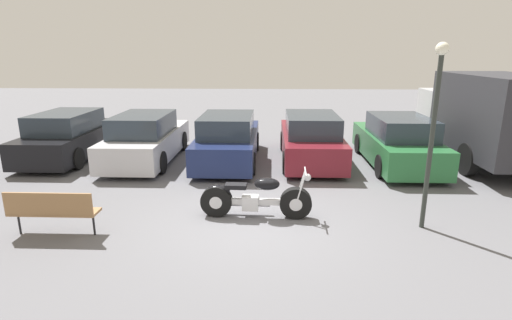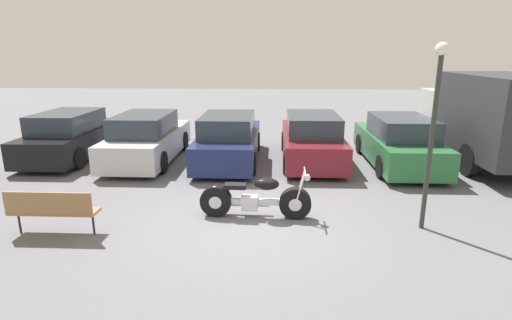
{
  "view_description": "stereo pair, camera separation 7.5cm",
  "coord_description": "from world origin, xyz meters",
  "px_view_note": "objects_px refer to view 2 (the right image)",
  "views": [
    {
      "loc": [
        0.37,
        -7.49,
        3.33
      ],
      "look_at": [
        0.02,
        1.65,
        0.85
      ],
      "focal_mm": 28.0,
      "sensor_mm": 36.0,
      "label": 1
    },
    {
      "loc": [
        0.45,
        -7.49,
        3.33
      ],
      "look_at": [
        0.02,
        1.65,
        0.85
      ],
      "focal_mm": 28.0,
      "sensor_mm": 36.0,
      "label": 2
    }
  ],
  "objects_px": {
    "parked_car_navy": "(229,140)",
    "parked_car_maroon": "(311,139)",
    "parked_car_silver": "(147,139)",
    "delivery_truck": "(490,116)",
    "parked_car_black": "(72,136)",
    "park_bench": "(52,208)",
    "lamp_post": "(434,115)",
    "parked_car_green": "(398,143)",
    "motorcycle": "(254,198)"
  },
  "relations": [
    {
      "from": "parked_car_black",
      "to": "delivery_truck",
      "type": "relative_size",
      "value": 0.79
    },
    {
      "from": "parked_car_navy",
      "to": "lamp_post",
      "type": "xyz_separation_m",
      "value": [
        4.31,
        -4.68,
        1.52
      ]
    },
    {
      "from": "parked_car_silver",
      "to": "delivery_truck",
      "type": "bearing_deg",
      "value": 0.26
    },
    {
      "from": "motorcycle",
      "to": "lamp_post",
      "type": "height_order",
      "value": "lamp_post"
    },
    {
      "from": "parked_car_maroon",
      "to": "delivery_truck",
      "type": "xyz_separation_m",
      "value": [
        5.25,
        -0.12,
        0.81
      ]
    },
    {
      "from": "parked_car_maroon",
      "to": "delivery_truck",
      "type": "relative_size",
      "value": 0.79
    },
    {
      "from": "parked_car_silver",
      "to": "parked_car_navy",
      "type": "xyz_separation_m",
      "value": [
        2.57,
        -0.02,
        0.0
      ]
    },
    {
      "from": "delivery_truck",
      "to": "lamp_post",
      "type": "xyz_separation_m",
      "value": [
        -3.5,
        -4.74,
        0.71
      ]
    },
    {
      "from": "parked_car_silver",
      "to": "parked_car_maroon",
      "type": "xyz_separation_m",
      "value": [
        5.13,
        0.17,
        0.0
      ]
    },
    {
      "from": "motorcycle",
      "to": "parked_car_maroon",
      "type": "height_order",
      "value": "parked_car_maroon"
    },
    {
      "from": "parked_car_navy",
      "to": "lamp_post",
      "type": "height_order",
      "value": "lamp_post"
    },
    {
      "from": "parked_car_maroon",
      "to": "parked_car_navy",
      "type": "bearing_deg",
      "value": -175.79
    },
    {
      "from": "lamp_post",
      "to": "parked_car_navy",
      "type": "bearing_deg",
      "value": 132.66
    },
    {
      "from": "delivery_truck",
      "to": "park_bench",
      "type": "height_order",
      "value": "delivery_truck"
    },
    {
      "from": "delivery_truck",
      "to": "parked_car_black",
      "type": "bearing_deg",
      "value": 178.8
    },
    {
      "from": "parked_car_black",
      "to": "park_bench",
      "type": "bearing_deg",
      "value": -66.71
    },
    {
      "from": "lamp_post",
      "to": "delivery_truck",
      "type": "bearing_deg",
      "value": 53.56
    },
    {
      "from": "parked_car_navy",
      "to": "parked_car_green",
      "type": "xyz_separation_m",
      "value": [
        5.13,
        -0.15,
        0.0
      ]
    },
    {
      "from": "parked_car_maroon",
      "to": "park_bench",
      "type": "distance_m",
      "value": 7.63
    },
    {
      "from": "parked_car_navy",
      "to": "parked_car_maroon",
      "type": "distance_m",
      "value": 2.57
    },
    {
      "from": "parked_car_navy",
      "to": "parked_car_maroon",
      "type": "height_order",
      "value": "same"
    },
    {
      "from": "motorcycle",
      "to": "lamp_post",
      "type": "xyz_separation_m",
      "value": [
        3.31,
        -0.38,
        1.81
      ]
    },
    {
      "from": "parked_car_green",
      "to": "motorcycle",
      "type": "bearing_deg",
      "value": -134.92
    },
    {
      "from": "parked_car_black",
      "to": "parked_car_maroon",
      "type": "height_order",
      "value": "same"
    },
    {
      "from": "delivery_truck",
      "to": "parked_car_navy",
      "type": "bearing_deg",
      "value": -179.53
    },
    {
      "from": "parked_car_green",
      "to": "park_bench",
      "type": "bearing_deg",
      "value": -146.43
    },
    {
      "from": "parked_car_black",
      "to": "parked_car_green",
      "type": "relative_size",
      "value": 1.0
    },
    {
      "from": "parked_car_navy",
      "to": "delivery_truck",
      "type": "xyz_separation_m",
      "value": [
        7.81,
        0.06,
        0.81
      ]
    },
    {
      "from": "parked_car_navy",
      "to": "parked_car_black",
      "type": "bearing_deg",
      "value": 176.27
    },
    {
      "from": "parked_car_navy",
      "to": "parked_car_silver",
      "type": "bearing_deg",
      "value": 179.63
    },
    {
      "from": "parked_car_silver",
      "to": "lamp_post",
      "type": "height_order",
      "value": "lamp_post"
    },
    {
      "from": "park_bench",
      "to": "parked_car_silver",
      "type": "bearing_deg",
      "value": 88.68
    },
    {
      "from": "delivery_truck",
      "to": "park_bench",
      "type": "relative_size",
      "value": 3.51
    },
    {
      "from": "parked_car_black",
      "to": "parked_car_green",
      "type": "xyz_separation_m",
      "value": [
        10.27,
        -0.48,
        0.0
      ]
    },
    {
      "from": "lamp_post",
      "to": "parked_car_green",
      "type": "bearing_deg",
      "value": 79.7
    },
    {
      "from": "motorcycle",
      "to": "parked_car_navy",
      "type": "distance_m",
      "value": 4.42
    },
    {
      "from": "parked_car_navy",
      "to": "parked_car_maroon",
      "type": "relative_size",
      "value": 1.0
    },
    {
      "from": "motorcycle",
      "to": "parked_car_black",
      "type": "bearing_deg",
      "value": 142.97
    },
    {
      "from": "parked_car_silver",
      "to": "parked_car_navy",
      "type": "distance_m",
      "value": 2.57
    },
    {
      "from": "delivery_truck",
      "to": "lamp_post",
      "type": "relative_size",
      "value": 1.63
    },
    {
      "from": "parked_car_black",
      "to": "delivery_truck",
      "type": "bearing_deg",
      "value": -1.2
    },
    {
      "from": "parked_car_navy",
      "to": "delivery_truck",
      "type": "bearing_deg",
      "value": 0.47
    },
    {
      "from": "motorcycle",
      "to": "parked_car_black",
      "type": "relative_size",
      "value": 0.51
    },
    {
      "from": "lamp_post",
      "to": "park_bench",
      "type": "bearing_deg",
      "value": -174.59
    },
    {
      "from": "parked_car_navy",
      "to": "delivery_truck",
      "type": "relative_size",
      "value": 0.79
    },
    {
      "from": "parked_car_navy",
      "to": "park_bench",
      "type": "relative_size",
      "value": 2.78
    },
    {
      "from": "parked_car_black",
      "to": "lamp_post",
      "type": "relative_size",
      "value": 1.3
    },
    {
      "from": "parked_car_black",
      "to": "park_bench",
      "type": "height_order",
      "value": "parked_car_black"
    },
    {
      "from": "motorcycle",
      "to": "lamp_post",
      "type": "bearing_deg",
      "value": -6.63
    },
    {
      "from": "parked_car_silver",
      "to": "delivery_truck",
      "type": "distance_m",
      "value": 10.41
    }
  ]
}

